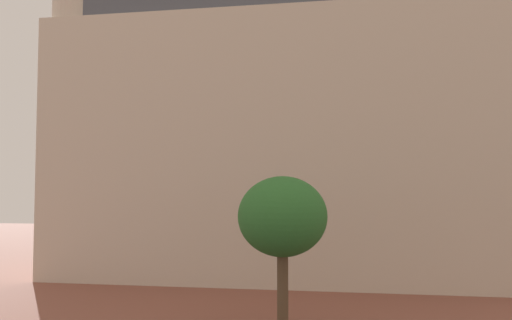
# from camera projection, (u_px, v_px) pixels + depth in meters

# --- Properties ---
(landmark_building) EXTENTS (25.85, 10.72, 30.38)m
(landmark_building) POSITION_uv_depth(u_px,v_px,m) (274.00, 122.00, 31.86)
(landmark_building) COLOR beige
(landmark_building) RESTS_ON ground_plane
(tree_curb_far) EXTENTS (3.08, 3.08, 5.45)m
(tree_curb_far) POSITION_uv_depth(u_px,v_px,m) (282.00, 218.00, 18.12)
(tree_curb_far) COLOR brown
(tree_curb_far) RESTS_ON ground_plane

